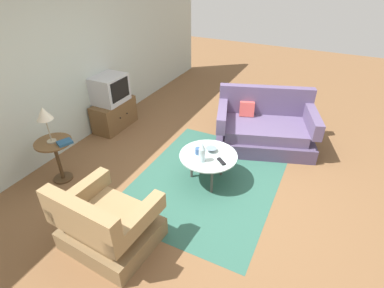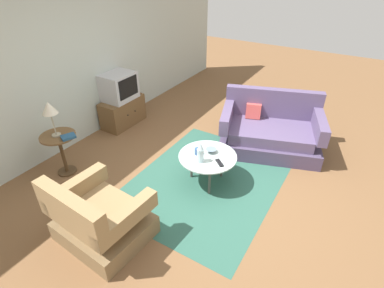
{
  "view_description": "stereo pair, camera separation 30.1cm",
  "coord_description": "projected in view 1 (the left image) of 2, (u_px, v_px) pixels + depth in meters",
  "views": [
    {
      "loc": [
        -2.98,
        -1.24,
        2.75
      ],
      "look_at": [
        0.13,
        0.28,
        0.55
      ],
      "focal_mm": 28.04,
      "sensor_mm": 36.0,
      "label": 1
    },
    {
      "loc": [
        -2.83,
        -1.51,
        2.75
      ],
      "look_at": [
        0.13,
        0.28,
        0.55
      ],
      "focal_mm": 28.04,
      "sensor_mm": 36.0,
      "label": 2
    }
  ],
  "objects": [
    {
      "name": "bowl",
      "position": [
        211.0,
        150.0,
        4.12
      ],
      "size": [
        0.15,
        0.15,
        0.05
      ],
      "color": "slate",
      "rests_on": "coffee_table"
    },
    {
      "name": "side_table",
      "position": [
        56.0,
        153.0,
        4.1
      ],
      "size": [
        0.48,
        0.48,
        0.63
      ],
      "color": "brown",
      "rests_on": "ground"
    },
    {
      "name": "ground_plane",
      "position": [
        206.0,
        186.0,
        4.2
      ],
      "size": [
        16.0,
        16.0,
        0.0
      ],
      "primitive_type": "plane",
      "color": "brown"
    },
    {
      "name": "vase",
      "position": [
        202.0,
        152.0,
        3.87
      ],
      "size": [
        0.09,
        0.09,
        0.28
      ],
      "color": "silver",
      "rests_on": "coffee_table"
    },
    {
      "name": "book",
      "position": [
        65.0,
        142.0,
        3.95
      ],
      "size": [
        0.22,
        0.2,
        0.03
      ],
      "rotation": [
        0.0,
        0.0,
        -0.42
      ],
      "color": "navy",
      "rests_on": "side_table"
    },
    {
      "name": "area_rug",
      "position": [
        207.0,
        180.0,
        4.3
      ],
      "size": [
        2.44,
        1.9,
        0.0
      ],
      "primitive_type": "cube",
      "color": "#2D5B4C",
      "rests_on": "ground"
    },
    {
      "name": "television",
      "position": [
        110.0,
        89.0,
        5.24
      ],
      "size": [
        0.57,
        0.47,
        0.48
      ],
      "color": "#B7B7BC",
      "rests_on": "tv_stand"
    },
    {
      "name": "coffee_table",
      "position": [
        208.0,
        157.0,
        4.08
      ],
      "size": [
        0.79,
        0.79,
        0.45
      ],
      "color": "#B2C6C1",
      "rests_on": "ground"
    },
    {
      "name": "armchair",
      "position": [
        107.0,
        225.0,
        3.21
      ],
      "size": [
        0.86,
        0.99,
        0.84
      ],
      "rotation": [
        0.0,
        0.0,
        -1.64
      ],
      "color": "brown",
      "rests_on": "ground"
    },
    {
      "name": "back_wall",
      "position": [
        52.0,
        66.0,
        4.41
      ],
      "size": [
        9.0,
        0.12,
        2.7
      ],
      "primitive_type": "cube",
      "color": "#B2BCB2",
      "rests_on": "ground"
    },
    {
      "name": "couch",
      "position": [
        264.0,
        128.0,
        4.98
      ],
      "size": [
        1.39,
        1.77,
        0.9
      ],
      "rotation": [
        0.0,
        0.0,
        1.9
      ],
      "color": "#4B3E5C",
      "rests_on": "ground"
    },
    {
      "name": "mug",
      "position": [
        198.0,
        151.0,
        4.06
      ],
      "size": [
        0.13,
        0.08,
        0.09
      ],
      "color": "#335184",
      "rests_on": "coffee_table"
    },
    {
      "name": "tv_stand",
      "position": [
        114.0,
        115.0,
        5.5
      ],
      "size": [
        0.84,
        0.43,
        0.51
      ],
      "color": "brown",
      "rests_on": "ground"
    },
    {
      "name": "table_lamp",
      "position": [
        44.0,
        115.0,
        3.78
      ],
      "size": [
        0.21,
        0.21,
        0.5
      ],
      "color": "#9E937A",
      "rests_on": "side_table"
    },
    {
      "name": "tv_remote_dark",
      "position": [
        221.0,
        161.0,
        3.92
      ],
      "size": [
        0.14,
        0.16,
        0.02
      ],
      "rotation": [
        0.0,
        0.0,
        0.87
      ],
      "color": "black",
      "rests_on": "coffee_table"
    }
  ]
}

